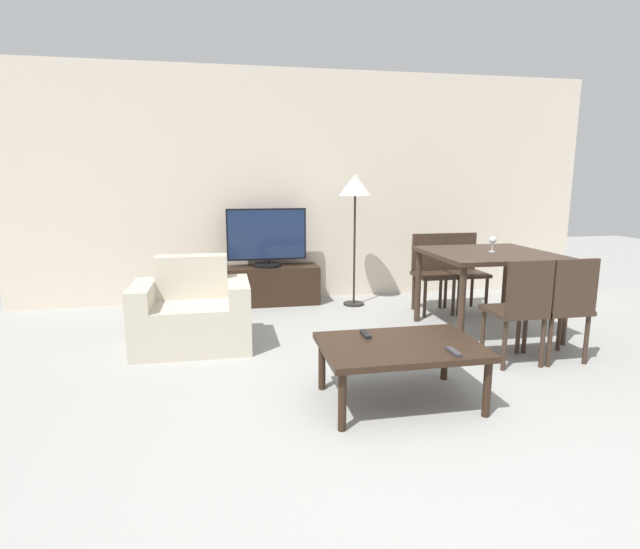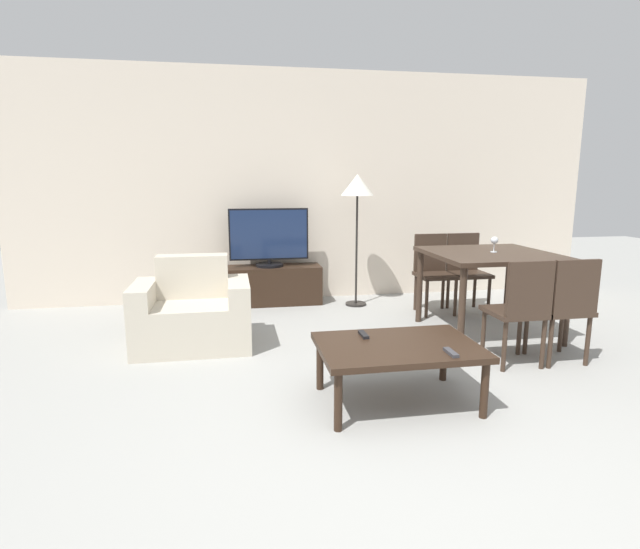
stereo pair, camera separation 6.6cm
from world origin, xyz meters
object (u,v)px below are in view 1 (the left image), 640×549
(dining_chair_near, at_px, (520,306))
(remote_primary, at_px, (454,352))
(dining_chair_near_right, at_px, (564,304))
(armchair, at_px, (192,315))
(dining_table, at_px, (488,261))
(remote_secondary, at_px, (366,334))
(wine_glass_left, at_px, (493,241))
(tv, at_px, (267,238))
(floor_lamp, at_px, (355,191))
(tv_stand, at_px, (268,285))
(coffee_table, at_px, (400,350))
(dining_chair_far_left, at_px, (431,269))
(dining_chair_far, at_px, (464,267))

(dining_chair_near, relative_size, remote_primary, 5.68)
(dining_chair_near_right, bearing_deg, armchair, 162.04)
(dining_table, relative_size, remote_secondary, 7.34)
(dining_table, height_order, dining_chair_near_right, dining_chair_near_right)
(remote_secondary, distance_m, wine_glass_left, 1.94)
(tv, bearing_deg, floor_lamp, -13.60)
(floor_lamp, distance_m, remote_secondary, 2.59)
(tv_stand, height_order, remote_secondary, tv_stand)
(wine_glass_left, bearing_deg, dining_chair_near_right, -78.96)
(remote_primary, relative_size, remote_secondary, 1.00)
(coffee_table, xyz_separation_m, remote_secondary, (-0.18, 0.20, 0.05))
(coffee_table, xyz_separation_m, wine_glass_left, (1.36, 1.29, 0.52))
(dining_chair_near, xyz_separation_m, floor_lamp, (-0.76, 2.11, 0.83))
(dining_chair_near_right, xyz_separation_m, dining_chair_far_left, (-0.39, 1.69, 0.00))
(coffee_table, xyz_separation_m, dining_chair_near, (1.14, 0.46, 0.12))
(tv_stand, relative_size, tv, 1.31)
(dining_table, bearing_deg, armchair, 177.87)
(tv_stand, bearing_deg, dining_chair_near_right, -47.74)
(armchair, relative_size, coffee_table, 0.96)
(armchair, relative_size, remote_secondary, 6.55)
(remote_secondary, relative_size, wine_glass_left, 1.03)
(dining_chair_near_right, relative_size, floor_lamp, 0.57)
(dining_chair_near_right, bearing_deg, dining_chair_near, 180.00)
(floor_lamp, bearing_deg, coffee_table, -98.32)
(coffee_table, distance_m, floor_lamp, 2.76)
(armchair, bearing_deg, dining_table, -2.13)
(tv, xyz_separation_m, dining_table, (1.94, -1.50, -0.09))
(armchair, distance_m, dining_chair_far_left, 2.64)
(dining_chair_near_right, bearing_deg, dining_table, 102.88)
(coffee_table, bearing_deg, tv, 102.22)
(dining_chair_near, height_order, remote_primary, dining_chair_near)
(tv_stand, relative_size, dining_table, 1.08)
(tv_stand, distance_m, dining_chair_near, 2.93)
(coffee_table, bearing_deg, dining_table, 44.30)
(tv, xyz_separation_m, dining_chair_far, (2.13, -0.66, -0.30))
(tv_stand, xyz_separation_m, coffee_table, (0.61, -2.80, 0.14))
(armchair, distance_m, dining_chair_near_right, 3.07)
(dining_chair_far, height_order, floor_lamp, floor_lamp)
(tv_stand, relative_size, dining_chair_far, 1.40)
(dining_chair_near, relative_size, wine_glass_left, 5.84)
(tv, xyz_separation_m, dining_chair_far_left, (1.75, -0.66, -0.30))
(dining_chair_far_left, height_order, wine_glass_left, wine_glass_left)
(tv, xyz_separation_m, wine_glass_left, (1.97, -1.51, 0.10))
(coffee_table, height_order, dining_chair_near, dining_chair_near)
(dining_chair_near, relative_size, dining_chair_near_right, 1.00)
(tv, xyz_separation_m, dining_chair_near, (1.75, -2.34, -0.30))
(coffee_table, bearing_deg, dining_chair_far_left, 62.01)
(armchair, xyz_separation_m, wine_glass_left, (2.75, -0.11, 0.59))
(remote_primary, height_order, wine_glass_left, wine_glass_left)
(dining_chair_near, bearing_deg, remote_secondary, -169.00)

